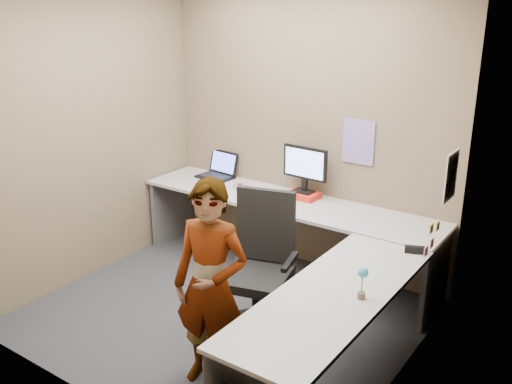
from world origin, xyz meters
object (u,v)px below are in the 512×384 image
Objects in this scene: desk at (292,247)px; office_chair at (259,279)px; monitor at (305,166)px; person at (211,286)px.

desk is 0.42m from office_chair.
desk is 6.57× the size of monitor.
monitor is at bearing 88.37° from office_chair.
person reaches higher than monitor.
office_chair reaches higher than desk.
desk is 0.94m from monitor.
monitor is 0.31× the size of person.
monitor reaches higher than desk.
person is at bearing -76.08° from monitor.
desk is 1.09m from person.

